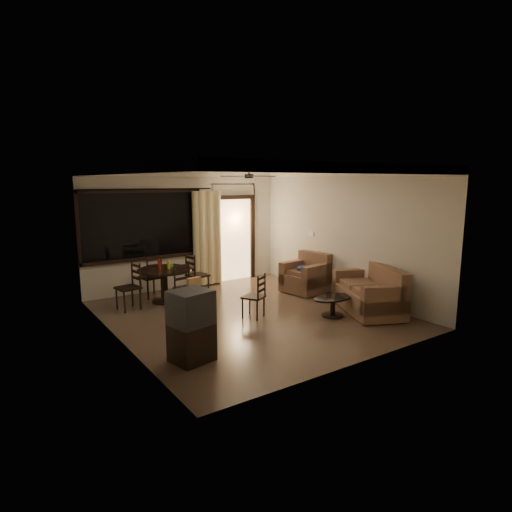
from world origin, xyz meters
TOP-DOWN VIEW (x-y plane):
  - ground at (0.00, 0.00)m, footprint 5.50×5.50m
  - room_shell at (0.59, 1.77)m, footprint 5.50×6.70m
  - dining_table at (-0.99, 1.77)m, footprint 1.14×1.14m
  - dining_chair_west at (-1.82, 1.64)m, footprint 0.48×0.48m
  - dining_chair_east at (-0.17, 1.90)m, footprint 0.48×0.48m
  - dining_chair_south at (-0.86, 0.92)m, footprint 0.48×0.53m
  - dining_chair_north at (-1.11, 2.29)m, footprint 0.48×0.48m
  - tv_cabinet at (-1.87, -1.34)m, footprint 0.63×0.59m
  - sofa at (2.11, -1.19)m, footprint 1.52×1.90m
  - armchair at (2.06, 0.69)m, footprint 1.00×1.00m
  - coffee_table at (1.27, -0.98)m, footprint 0.86×0.52m
  - side_chair at (-0.03, -0.20)m, footprint 0.51×0.51m

SIDE VIEW (x-z plane):
  - ground at x=0.00m, z-range 0.00..0.00m
  - coffee_table at x=1.27m, z-range 0.06..0.44m
  - side_chair at x=-0.03m, z-range -0.17..0.68m
  - dining_chair_west at x=-1.82m, z-range -0.19..0.76m
  - dining_chair_east at x=-0.17m, z-range -0.19..0.76m
  - dining_chair_north at x=-1.11m, z-range -0.19..0.76m
  - dining_chair_south at x=-0.86m, z-range -0.17..0.78m
  - sofa at x=2.11m, z-range -0.09..0.81m
  - armchair at x=2.06m, z-range -0.08..0.81m
  - tv_cabinet at x=-1.87m, z-range 0.00..1.05m
  - dining_table at x=-0.99m, z-range 0.10..1.03m
  - room_shell at x=0.59m, z-range -0.92..4.58m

